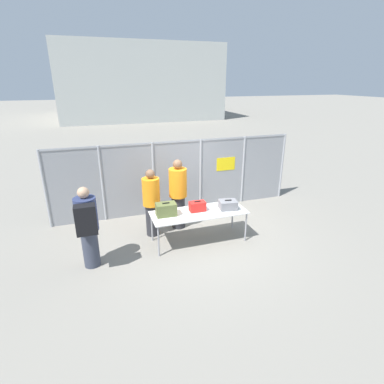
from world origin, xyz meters
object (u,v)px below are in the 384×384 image
(inspection_table, at_px, (199,214))
(suitcase_grey, at_px, (228,205))
(security_worker_near, at_px, (178,193))
(utility_trailer, at_px, (193,178))
(suitcase_red, at_px, (197,206))
(traveler_hooded, at_px, (87,225))
(security_worker_far, at_px, (152,202))
(suitcase_olive, at_px, (166,209))

(inspection_table, bearing_deg, suitcase_grey, -3.96)
(security_worker_near, distance_m, utility_trailer, 3.02)
(inspection_table, bearing_deg, suitcase_red, 99.94)
(traveler_hooded, height_order, security_worker_far, traveler_hooded)
(suitcase_olive, xyz_separation_m, suitcase_grey, (1.50, -0.12, -0.04))
(inspection_table, height_order, suitcase_olive, suitcase_olive)
(traveler_hooded, xyz_separation_m, utility_trailer, (3.53, 3.85, -0.55))
(inspection_table, bearing_deg, utility_trailer, 73.41)
(suitcase_olive, bearing_deg, security_worker_near, 57.12)
(suitcase_olive, distance_m, utility_trailer, 3.94)
(inspection_table, distance_m, suitcase_grey, 0.74)
(suitcase_red, bearing_deg, security_worker_near, 107.19)
(security_worker_far, bearing_deg, security_worker_near, -146.80)
(security_worker_near, bearing_deg, suitcase_red, 114.19)
(traveler_hooded, bearing_deg, inspection_table, -0.75)
(suitcase_red, relative_size, utility_trailer, 0.09)
(suitcase_olive, relative_size, suitcase_grey, 1.01)
(traveler_hooded, xyz_separation_m, security_worker_near, (2.22, 1.18, -0.01))
(suitcase_red, xyz_separation_m, traveler_hooded, (-2.47, -0.39, 0.09))
(security_worker_far, bearing_deg, suitcase_olive, 128.29)
(inspection_table, bearing_deg, suitcase_olive, 174.59)
(suitcase_red, xyz_separation_m, suitcase_grey, (0.74, -0.12, -0.01))
(suitcase_red, distance_m, security_worker_far, 1.15)
(suitcase_red, distance_m, traveler_hooded, 2.50)
(security_worker_far, bearing_deg, utility_trailer, -107.04)
(utility_trailer, bearing_deg, traveler_hooded, -132.54)
(suitcase_grey, xyz_separation_m, security_worker_near, (-0.98, 0.92, 0.08))
(suitcase_red, height_order, security_worker_far, security_worker_far)
(security_worker_far, height_order, utility_trailer, security_worker_far)
(security_worker_near, xyz_separation_m, security_worker_far, (-0.73, -0.19, -0.07))
(inspection_table, relative_size, security_worker_near, 1.23)
(suitcase_grey, height_order, security_worker_near, security_worker_near)
(security_worker_far, bearing_deg, inspection_table, 164.15)
(suitcase_grey, bearing_deg, traveler_hooded, -175.31)
(suitcase_red, distance_m, suitcase_grey, 0.75)
(inspection_table, relative_size, traveler_hooded, 1.29)
(suitcase_olive, height_order, traveler_hooded, traveler_hooded)
(security_worker_near, bearing_deg, inspection_table, 113.59)
(suitcase_olive, height_order, utility_trailer, suitcase_olive)
(traveler_hooded, bearing_deg, utility_trailer, 39.51)
(inspection_table, distance_m, utility_trailer, 3.70)
(security_worker_near, height_order, utility_trailer, security_worker_near)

